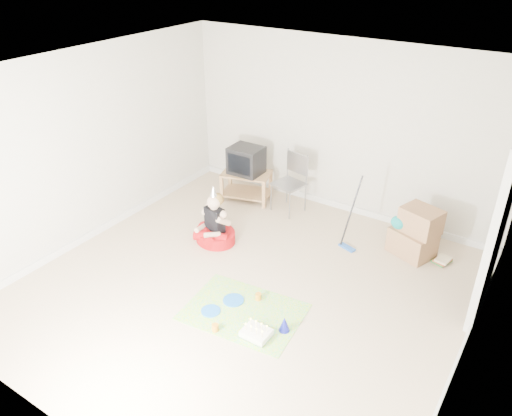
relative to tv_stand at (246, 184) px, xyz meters
The scene contains 16 objects.
ground 2.34m from the tv_stand, 56.33° to the right, with size 5.00×5.00×0.00m, color #CDB493.
doorway_recess 3.91m from the tv_stand, 11.06° to the right, with size 0.02×0.90×2.05m, color black.
tv_stand is the anchor object (origin of this frame).
crt_tv 0.41m from the tv_stand, 26.57° to the right, with size 0.50×0.41×0.43m, color black.
folding_chair 0.77m from the tv_stand, ahead, with size 0.50×0.49×0.94m.
cardboard_boxes 2.77m from the tv_stand, ahead, with size 0.67×0.58×0.70m.
floor_mop 2.03m from the tv_stand, 12.71° to the right, with size 0.26×0.33×0.99m.
book_pile 3.18m from the tv_stand, ahead, with size 0.25×0.28×0.08m.
seated_woman 1.34m from the tv_stand, 74.99° to the right, with size 0.71×0.71×0.86m.
party_mat 2.79m from the tv_stand, 56.57° to the right, with size 1.32×0.95×0.01m, color #F03287.
birthday_cake 3.19m from the tv_stand, 53.97° to the right, with size 0.30×0.24×0.14m.
blue_plate_near 2.60m from the tv_stand, 59.29° to the right, with size 0.25×0.25×0.01m, color blue.
blue_plate_far 2.81m from the tv_stand, 64.30° to the right, with size 0.22×0.22×0.01m, color blue.
orange_cup_near 2.58m from the tv_stand, 52.72° to the right, with size 0.07×0.07×0.08m, color orange.
orange_cup_far 3.11m from the tv_stand, 62.15° to the right, with size 0.07×0.07×0.08m, color orange.
blue_party_hat 3.13m from the tv_stand, 48.28° to the right, with size 0.12×0.12×0.18m, color #181EAC.
Camera 1 is at (2.79, -4.01, 3.81)m, focal length 35.00 mm.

